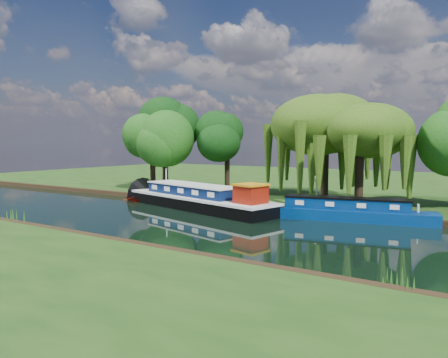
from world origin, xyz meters
The scene contains 13 objects.
ground centered at (0.00, 0.00, 0.00)m, with size 120.00×120.00×0.00m, color black.
far_bank centered at (0.00, 34.00, 0.23)m, with size 120.00×52.00×0.45m, color #183D10.
dutch_barge centered at (-8.29, 5.52, 0.86)m, with size 16.77×7.50×3.45m.
narrowboat centered at (4.23, 7.05, 0.67)m, with size 12.97×4.92×1.87m.
red_dinghy centered at (-16.27, 6.08, 0.00)m, with size 2.31×3.23×0.67m, color maroon.
willow_left centered at (-0.24, 14.46, 7.27)m, with size 7.84×7.84×9.39m.
willow_right centered at (3.93, 11.23, 6.13)m, with size 6.39×6.39×7.78m.
tree_far_left centered at (-18.45, 10.59, 6.28)m, with size 5.29×5.29×8.51m.
tree_far_back centered at (-19.04, 13.36, 7.06)m, with size 5.64×5.64×9.49m.
tree_far_mid centered at (-11.67, 15.17, 6.01)m, with size 4.92×4.92×8.05m.
lamppost centered at (0.50, 10.50, 2.42)m, with size 0.36×0.36×2.56m.
mooring_posts centered at (-0.50, 8.40, 0.95)m, with size 19.16×0.16×1.00m.
reeds_near centered at (6.87, -7.57, 0.55)m, with size 33.70×1.50×1.10m.
Camera 1 is at (14.37, -25.03, 5.87)m, focal length 35.00 mm.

